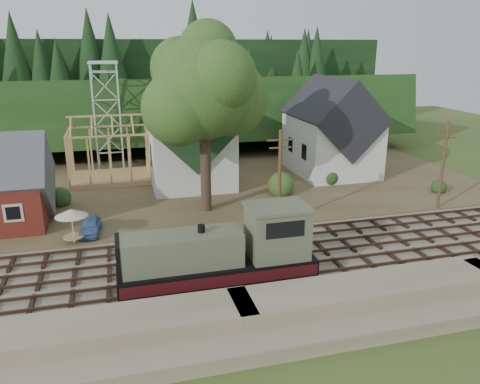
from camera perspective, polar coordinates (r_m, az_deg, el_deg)
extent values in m
plane|color=#384C1E|center=(32.02, -4.16, -8.84)|extent=(140.00, 140.00, 0.00)
cube|color=#7F7259|center=(24.85, -0.24, -17.31)|extent=(64.00, 5.00, 1.60)
cube|color=#726B5B|center=(31.98, -4.17, -8.71)|extent=(64.00, 11.00, 0.16)
cube|color=brown|center=(48.59, -8.23, 0.55)|extent=(64.00, 26.00, 0.30)
cube|color=#1E3F19|center=(71.83, -10.61, 5.84)|extent=(70.00, 28.96, 12.74)
cube|color=black|center=(87.54, -11.51, 7.86)|extent=(80.00, 20.00, 12.00)
cube|color=silver|center=(49.92, -6.40, 5.06)|extent=(8.00, 12.00, 6.40)
cube|color=#1A3A1B|center=(49.33, -6.52, 8.69)|extent=(8.40, 12.96, 8.40)
cube|color=silver|center=(43.18, -5.38, 10.15)|extent=(2.40, 2.40, 4.00)
cone|color=#1A3A1B|center=(42.89, -5.51, 14.52)|extent=(5.37, 5.37, 2.60)
cube|color=silver|center=(53.69, 10.98, 5.72)|extent=(8.00, 10.00, 6.40)
cube|color=black|center=(53.14, 11.18, 9.10)|extent=(8.40, 10.80, 8.40)
cube|color=tan|center=(52.05, -15.36, 1.70)|extent=(8.00, 6.00, 0.50)
cube|color=tan|center=(50.72, -15.97, 8.94)|extent=(8.00, 0.18, 0.18)
cube|color=silver|center=(55.44, -17.33, 8.57)|extent=(0.18, 0.18, 12.00)
cube|color=silver|center=(55.40, -14.41, 8.80)|extent=(0.18, 0.18, 12.00)
cube|color=silver|center=(58.21, -17.25, 8.97)|extent=(0.18, 0.18, 12.00)
cube|color=silver|center=(58.17, -14.47, 9.19)|extent=(0.18, 0.18, 12.00)
cube|color=silver|center=(56.26, -16.39, 14.93)|extent=(3.20, 3.20, 0.25)
cylinder|color=#38281E|center=(40.13, -4.22, 3.21)|extent=(0.90, 0.90, 8.00)
sphere|color=#334C1C|center=(39.04, -4.44, 12.50)|extent=(8.40, 8.40, 8.40)
sphere|color=#334C1C|center=(40.64, -1.14, 11.32)|extent=(6.40, 6.40, 6.40)
sphere|color=#334C1C|center=(38.07, -7.46, 10.00)|extent=(6.00, 6.00, 6.00)
cylinder|color=#4C331E|center=(37.01, 4.84, 1.48)|extent=(0.28, 0.28, 8.00)
cube|color=#4C331E|center=(36.26, 4.97, 6.34)|extent=(2.20, 0.12, 0.12)
cube|color=#4C331E|center=(36.38, 4.94, 5.42)|extent=(1.80, 0.12, 0.12)
cylinder|color=#4C331E|center=(44.27, 23.46, 2.75)|extent=(0.28, 0.28, 8.00)
cube|color=#4C331E|center=(43.65, 23.97, 6.81)|extent=(2.20, 0.12, 0.12)
cube|color=#4C331E|center=(43.75, 23.88, 6.04)|extent=(1.80, 0.12, 0.12)
cube|color=black|center=(29.29, -2.64, -10.74)|extent=(11.82, 2.46, 0.34)
cube|color=black|center=(28.95, -2.66, -9.49)|extent=(11.82, 2.86, 1.08)
cube|color=#565940|center=(27.94, -7.08, -7.07)|extent=(7.09, 2.27, 2.07)
cube|color=#565940|center=(29.01, 4.55, -4.87)|extent=(3.55, 2.76, 3.15)
cube|color=#565940|center=(28.43, 4.63, -1.84)|extent=(3.74, 2.96, 0.20)
cube|color=black|center=(27.53, 5.55, -4.61)|extent=(2.36, 0.06, 0.99)
cube|color=#3F0D11|center=(27.70, -2.00, -10.81)|extent=(11.82, 0.04, 0.69)
cube|color=#3F0D11|center=(30.22, -3.26, -8.28)|extent=(11.82, 0.04, 0.69)
cylinder|color=black|center=(27.65, -4.74, -4.70)|extent=(0.43, 0.43, 0.69)
imported|color=#5A81C1|center=(37.72, -17.78, -3.97)|extent=(1.71, 3.68, 1.22)
imported|color=#B20E22|center=(53.87, 11.34, 2.84)|extent=(4.31, 3.42, 1.09)
cylinder|color=silver|center=(36.23, -19.70, -4.12)|extent=(0.11, 0.11, 2.33)
cylinder|color=tan|center=(36.48, -19.59, -5.13)|extent=(1.48, 1.48, 0.08)
cone|color=beige|center=(35.83, -19.89, -2.38)|extent=(2.33, 2.33, 0.53)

